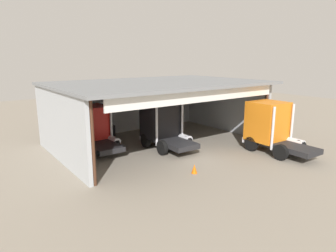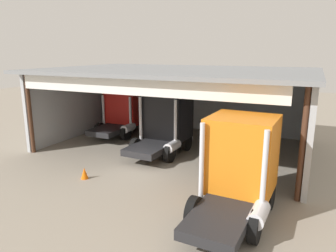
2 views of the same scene
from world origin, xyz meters
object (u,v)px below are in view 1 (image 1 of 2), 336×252
truck_red_center_bay (91,127)px  tool_cart (109,131)px  oil_drum (160,124)px  traffic_cone (194,169)px  truck_black_right_bay (163,123)px  truck_orange_center_left_bay (271,126)px

truck_red_center_bay → tool_cart: (2.75, 2.74, -1.25)m
tool_cart → oil_drum: bearing=-1.0°
tool_cart → traffic_cone: (0.26, -11.13, -0.22)m
truck_red_center_bay → tool_cart: size_ratio=5.28×
truck_black_right_bay → truck_red_center_bay: bearing=151.5°
truck_orange_center_left_bay → truck_black_right_bay: bearing=138.2°
truck_orange_center_left_bay → traffic_cone: bearing=-177.7°
truck_red_center_bay → tool_cart: 4.08m
truck_black_right_bay → traffic_cone: truck_black_right_bay is taller
truck_black_right_bay → traffic_cone: size_ratio=8.88×
truck_orange_center_left_bay → tool_cart: (-7.74, 11.16, -1.42)m
oil_drum → tool_cart: (-5.49, 0.09, 0.05)m
tool_cart → truck_orange_center_left_bay: bearing=-55.3°
truck_black_right_bay → oil_drum: size_ratio=5.49×
oil_drum → traffic_cone: 12.22m
truck_red_center_bay → traffic_cone: (3.01, -8.39, -1.47)m
truck_orange_center_left_bay → tool_cart: truck_orange_center_left_bay is taller
truck_orange_center_left_bay → traffic_cone: truck_orange_center_left_bay is taller
truck_orange_center_left_bay → traffic_cone: size_ratio=9.54×
traffic_cone → truck_black_right_bay: bearing=73.2°
truck_red_center_bay → truck_black_right_bay: bearing=-31.1°
truck_red_center_bay → traffic_cone: 9.03m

